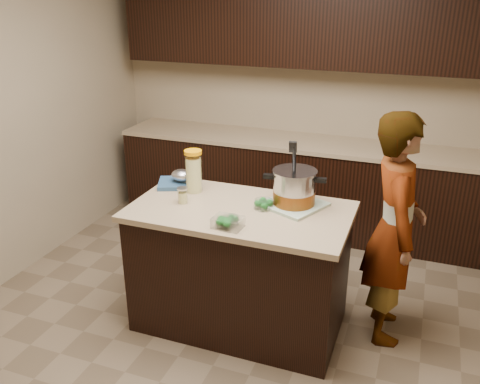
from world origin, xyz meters
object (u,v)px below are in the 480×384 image
(lemonade_pitcher, at_px, (194,173))
(person, at_px, (394,230))
(island, at_px, (240,267))
(stock_pot, at_px, (294,189))

(lemonade_pitcher, height_order, person, person)
(island, bearing_deg, lemonade_pitcher, 157.42)
(stock_pot, distance_m, person, 0.71)
(island, distance_m, stock_pot, 0.67)
(island, bearing_deg, person, 15.41)
(island, relative_size, stock_pot, 3.46)
(person, bearing_deg, stock_pot, 86.79)
(island, relative_size, lemonade_pitcher, 4.82)
(island, bearing_deg, stock_pot, 28.13)
(lemonade_pitcher, bearing_deg, island, -22.58)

